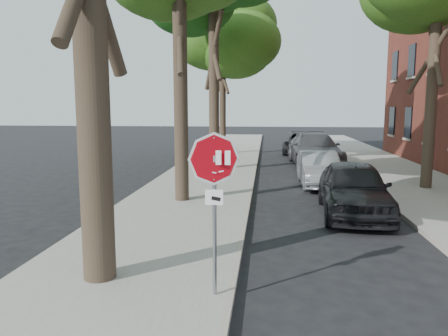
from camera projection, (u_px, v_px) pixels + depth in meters
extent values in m
plane|color=black|center=(258.00, 303.00, 6.96)|extent=(120.00, 120.00, 0.00)
cube|color=gray|center=(206.00, 177.00, 19.01)|extent=(4.00, 55.00, 0.12)
cube|color=gray|center=(408.00, 180.00, 18.19)|extent=(4.00, 55.00, 0.12)
cube|color=#9E9384|center=(254.00, 177.00, 18.81)|extent=(0.12, 55.00, 0.13)
cube|color=#9E9384|center=(358.00, 179.00, 18.39)|extent=(0.12, 55.00, 0.13)
cylinder|color=gray|center=(215.00, 215.00, 6.83)|extent=(0.06, 0.06, 2.60)
cube|color=#99999E|center=(214.00, 159.00, 6.67)|extent=(0.05, 0.06, 0.10)
cylinder|color=#99999E|center=(214.00, 159.00, 6.67)|extent=(0.76, 0.32, 0.82)
cylinder|color=white|center=(214.00, 159.00, 6.65)|extent=(0.76, 0.32, 0.82)
cylinder|color=#BE0713|center=(214.00, 159.00, 6.65)|extent=(0.68, 0.29, 0.74)
cube|color=white|center=(200.00, 157.00, 6.65)|extent=(0.08, 0.00, 0.22)
cube|color=white|center=(209.00, 158.00, 6.64)|extent=(0.08, 0.00, 0.22)
cube|color=white|center=(218.00, 158.00, 6.63)|extent=(0.08, 0.00, 0.22)
cube|color=white|center=(228.00, 158.00, 6.61)|extent=(0.08, 0.00, 0.22)
cube|color=silver|center=(207.00, 171.00, 6.67)|extent=(0.08, 0.00, 0.03)
cube|color=silver|center=(214.00, 173.00, 6.66)|extent=(0.08, 0.00, 0.03)
cube|color=silver|center=(221.00, 171.00, 6.65)|extent=(0.08, 0.00, 0.03)
cube|color=white|center=(214.00, 197.00, 6.74)|extent=(0.28, 0.02, 0.24)
cube|color=black|center=(216.00, 199.00, 6.73)|extent=(0.15, 0.00, 0.08)
cylinder|color=black|center=(180.00, 49.00, 13.42)|extent=(0.44, 0.44, 9.50)
cylinder|color=black|center=(214.00, 62.00, 20.26)|extent=(0.48, 0.48, 10.00)
ellipsoid|color=#0F430C|center=(214.00, 0.00, 19.86)|extent=(4.62, 4.62, 3.70)
ellipsoid|color=#0F430C|center=(198.00, 13.00, 20.83)|extent=(4.20, 4.20, 3.36)
cylinder|color=black|center=(223.00, 82.00, 27.26)|extent=(0.40, 0.40, 9.00)
ellipsoid|color=#225312|center=(223.00, 40.00, 26.90)|extent=(4.16, 4.16, 3.33)
ellipsoid|color=#225312|center=(237.00, 22.00, 26.12)|extent=(3.40, 3.40, 2.72)
ellipsoid|color=#225312|center=(212.00, 48.00, 27.77)|extent=(3.78, 3.78, 3.02)
cylinder|color=black|center=(434.00, 64.00, 15.58)|extent=(0.40, 0.40, 9.00)
ellipsoid|color=#225312|center=(409.00, 6.00, 16.09)|extent=(3.78, 3.78, 3.02)
imported|color=black|center=(354.00, 188.00, 12.50)|extent=(2.10, 4.67, 1.56)
imported|color=gray|center=(319.00, 169.00, 17.10)|extent=(1.46, 4.07, 1.33)
imported|color=#4B4A4F|center=(314.00, 149.00, 22.95)|extent=(2.76, 6.01, 1.70)
imported|color=black|center=(302.00, 143.00, 28.63)|extent=(2.89, 5.22, 1.38)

